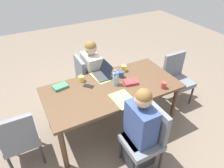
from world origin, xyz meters
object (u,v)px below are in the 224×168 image
at_px(chair_near_left_near, 87,78).
at_px(laptop_near_left_near, 103,73).
at_px(coffee_mug_near_left, 124,68).
at_px(coffee_mug_centre_right, 164,85).
at_px(coffee_mug_centre_left, 81,79).
at_px(chair_head_left_right_near, 176,76).
at_px(flower_vase, 116,78).
at_px(book_red_cover, 60,87).
at_px(person_far_left_mid, 140,133).
at_px(phone_black, 88,86).
at_px(chair_far_left_mid, 147,136).
at_px(chair_head_right_left_far, 20,137).
at_px(book_blue_cover, 131,82).
at_px(dining_table, 112,91).
at_px(person_near_left_near, 92,77).
at_px(coffee_mug_near_right, 121,74).

bearing_deg(chair_near_left_near, laptop_near_left_near, 103.35).
relative_size(coffee_mug_near_left, coffee_mug_centre_right, 1.00).
bearing_deg(coffee_mug_centre_left, coffee_mug_centre_right, 144.06).
height_order(chair_near_left_near, chair_head_left_right_near, same).
distance_m(flower_vase, book_red_cover, 0.80).
xyz_separation_m(laptop_near_left_near, coffee_mug_centre_left, (0.35, -0.02, -0.00)).
xyz_separation_m(person_far_left_mid, phone_black, (0.29, -0.91, 0.24)).
height_order(chair_far_left_mid, chair_head_right_left_far, same).
bearing_deg(book_blue_cover, coffee_mug_centre_right, 149.76).
bearing_deg(person_far_left_mid, dining_table, -90.03).
relative_size(person_far_left_mid, phone_black, 7.97).
bearing_deg(person_far_left_mid, person_near_left_near, -89.44).
bearing_deg(book_blue_cover, person_near_left_near, -57.25).
height_order(person_far_left_mid, coffee_mug_near_right, person_far_left_mid).
height_order(person_far_left_mid, chair_head_left_right_near, person_far_left_mid).
height_order(chair_head_right_left_far, coffee_mug_centre_left, chair_head_right_left_far).
bearing_deg(chair_near_left_near, flower_vase, 102.69).
height_order(book_red_cover, book_blue_cover, book_blue_cover).
relative_size(coffee_mug_near_right, book_red_cover, 0.47).
distance_m(coffee_mug_near_left, coffee_mug_centre_left, 0.71).
distance_m(chair_head_right_left_far, phone_black, 1.10).
xyz_separation_m(chair_head_left_right_near, phone_black, (1.63, -0.10, 0.26)).
xyz_separation_m(person_near_left_near, coffee_mug_near_right, (-0.26, 0.54, 0.28)).
relative_size(coffee_mug_centre_left, coffee_mug_centre_right, 0.90).
relative_size(dining_table, coffee_mug_near_right, 20.59).
bearing_deg(chair_head_right_left_far, book_blue_cover, -178.64).
xyz_separation_m(laptop_near_left_near, phone_black, (0.31, 0.15, -0.04)).
height_order(coffee_mug_near_left, coffee_mug_near_right, coffee_mug_near_left).
bearing_deg(coffee_mug_near_right, phone_black, -0.32).
bearing_deg(dining_table, laptop_near_left_near, -92.99).
bearing_deg(book_red_cover, phone_black, 147.89).
distance_m(person_near_left_near, chair_head_left_right_near, 1.49).
distance_m(book_blue_cover, phone_black, 0.62).
bearing_deg(coffee_mug_centre_right, person_far_left_mid, 30.60).
distance_m(chair_head_right_left_far, coffee_mug_centre_right, 2.01).
bearing_deg(coffee_mug_near_left, chair_head_right_left_far, 12.91).
bearing_deg(person_far_left_mid, phone_black, -72.03).
height_order(chair_head_left_right_near, flower_vase, flower_vase).
xyz_separation_m(person_far_left_mid, flower_vase, (-0.08, -0.77, 0.34)).
distance_m(book_red_cover, phone_black, 0.40).
xyz_separation_m(laptop_near_left_near, coffee_mug_near_left, (-0.35, 0.02, 0.00)).
xyz_separation_m(coffee_mug_centre_left, phone_black, (-0.04, 0.17, -0.04)).
relative_size(chair_head_right_left_far, coffee_mug_near_left, 9.35).
xyz_separation_m(chair_far_left_mid, chair_head_left_right_near, (-1.26, -0.87, 0.00)).
distance_m(coffee_mug_near_left, coffee_mug_centre_right, 0.71).
height_order(chair_head_right_left_far, phone_black, chair_head_right_left_far).
xyz_separation_m(dining_table, phone_black, (0.29, -0.17, 0.09)).
bearing_deg(chair_head_right_left_far, dining_table, -176.22).
xyz_separation_m(person_near_left_near, flower_vase, (-0.09, 0.68, 0.34)).
xyz_separation_m(person_near_left_near, phone_black, (0.28, 0.54, 0.24)).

